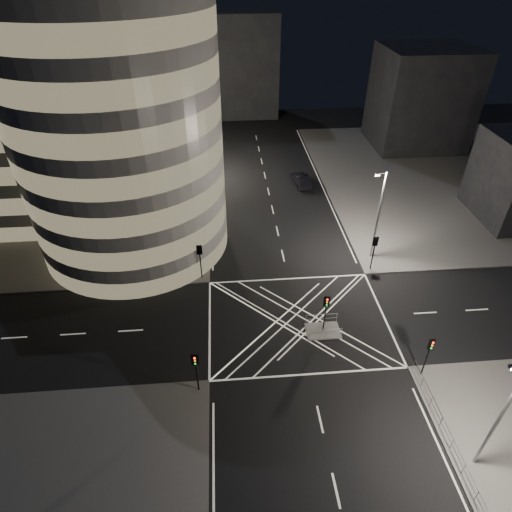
{
  "coord_description": "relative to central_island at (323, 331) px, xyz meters",
  "views": [
    {
      "loc": [
        -6.11,
        -27.37,
        27.91
      ],
      "look_at": [
        -3.3,
        6.16,
        3.0
      ],
      "focal_mm": 30.0,
      "sensor_mm": 36.0,
      "label": 1
    }
  ],
  "objects": [
    {
      "name": "railing_near_right",
      "position": [
        6.3,
        -10.65,
        0.62
      ],
      "size": [
        0.06,
        11.7,
        1.1
      ],
      "primitive_type": "cube",
      "color": "slate",
      "rests_on": "sidewalk_near_right"
    },
    {
      "name": "traffic_signal_fr",
      "position": [
        6.8,
        8.3,
        2.84
      ],
      "size": [
        0.55,
        0.22,
        4.0
      ],
      "color": "black",
      "rests_on": "sidewalk_far_right"
    },
    {
      "name": "tree_b",
      "position": [
        -12.5,
        16.5,
        5.08
      ],
      "size": [
        5.05,
        5.05,
        7.92
      ],
      "color": "black",
      "rests_on": "sidewalk_far_left"
    },
    {
      "name": "building_far_end",
      "position": [
        -6.0,
        59.5,
        8.93
      ],
      "size": [
        18.0,
        8.0,
        18.0
      ],
      "primitive_type": "cube",
      "color": "black",
      "rests_on": "ground"
    },
    {
      "name": "traffic_signal_nr",
      "position": [
        6.8,
        -5.3,
        2.84
      ],
      "size": [
        0.55,
        0.22,
        4.0
      ],
      "color": "black",
      "rests_on": "sidewalk_near_right"
    },
    {
      "name": "sidewalk_far_left",
      "position": [
        -31.0,
        28.5,
        0.0
      ],
      "size": [
        42.0,
        42.0,
        0.15
      ],
      "primitive_type": "cube",
      "color": "#595754",
      "rests_on": "ground"
    },
    {
      "name": "traffic_signal_fl",
      "position": [
        -10.8,
        8.3,
        2.84
      ],
      "size": [
        0.55,
        0.22,
        4.0
      ],
      "color": "black",
      "rests_on": "sidewalk_far_left"
    },
    {
      "name": "traffic_signal_nl",
      "position": [
        -10.8,
        -5.3,
        2.84
      ],
      "size": [
        0.55,
        0.22,
        4.0
      ],
      "color": "black",
      "rests_on": "sidewalk_near_left"
    },
    {
      "name": "street_lamp_left_near",
      "position": [
        -11.44,
        13.5,
        5.47
      ],
      "size": [
        1.25,
        0.25,
        10.0
      ],
      "color": "slate",
      "rests_on": "sidewalk_far_left"
    },
    {
      "name": "sedan",
      "position": [
        2.77,
        28.03,
        0.73
      ],
      "size": [
        2.22,
        5.04,
        1.61
      ],
      "primitive_type": "imported",
      "rotation": [
        0.0,
        0.0,
        3.25
      ],
      "color": "black",
      "rests_on": "ground"
    },
    {
      "name": "office_tower_curved",
      "position": [
        -22.74,
        20.24,
        12.58
      ],
      "size": [
        30.0,
        29.0,
        27.2
      ],
      "color": "gray",
      "rests_on": "sidewalk_far_left"
    },
    {
      "name": "building_right_far",
      "position": [
        24.0,
        41.5,
        7.58
      ],
      "size": [
        14.0,
        12.0,
        15.0
      ],
      "primitive_type": "cube",
      "color": "black",
      "rests_on": "sidewalk_far_right"
    },
    {
      "name": "tree_a",
      "position": [
        -12.5,
        10.5,
        4.8
      ],
      "size": [
        3.89,
        3.89,
        6.98
      ],
      "color": "black",
      "rests_on": "sidewalk_far_left"
    },
    {
      "name": "ground",
      "position": [
        -2.0,
        1.5,
        -0.07
      ],
      "size": [
        120.0,
        120.0,
        0.0
      ],
      "primitive_type": "plane",
      "color": "black",
      "rests_on": "ground"
    },
    {
      "name": "sidewalk_far_right",
      "position": [
        27.0,
        28.5,
        0.0
      ],
      "size": [
        42.0,
        42.0,
        0.15
      ],
      "primitive_type": "cube",
      "color": "#595754",
      "rests_on": "ground"
    },
    {
      "name": "tree_d",
      "position": [
        -12.5,
        28.5,
        4.59
      ],
      "size": [
        4.7,
        4.7,
        7.23
      ],
      "color": "black",
      "rests_on": "sidewalk_far_left"
    },
    {
      "name": "railing_island_south",
      "position": [
        0.0,
        -0.9,
        0.62
      ],
      "size": [
        2.8,
        0.06,
        1.1
      ],
      "primitive_type": "cube",
      "color": "slate",
      "rests_on": "central_island"
    },
    {
      "name": "street_lamp_right_near",
      "position": [
        7.44,
        -12.5,
        5.47
      ],
      "size": [
        1.25,
        0.25,
        10.0
      ],
      "color": "slate",
      "rests_on": "sidewalk_near_right"
    },
    {
      "name": "tree_e",
      "position": [
        -12.5,
        34.5,
        4.32
      ],
      "size": [
        4.13,
        4.13,
        6.63
      ],
      "color": "black",
      "rests_on": "sidewalk_far_left"
    },
    {
      "name": "office_block_rear",
      "position": [
        -24.0,
        43.5,
        11.07
      ],
      "size": [
        24.0,
        16.0,
        22.0
      ],
      "primitive_type": "cube",
      "color": "gray",
      "rests_on": "sidewalk_far_left"
    },
    {
      "name": "street_lamp_right_far",
      "position": [
        7.44,
        10.5,
        5.47
      ],
      "size": [
        1.25,
        0.25,
        10.0
      ],
      "color": "slate",
      "rests_on": "sidewalk_far_right"
    },
    {
      "name": "traffic_signal_island",
      "position": [
        0.0,
        0.0,
        2.84
      ],
      "size": [
        0.55,
        0.22,
        4.0
      ],
      "color": "black",
      "rests_on": "central_island"
    },
    {
      "name": "street_lamp_left_far",
      "position": [
        -11.44,
        31.5,
        5.47
      ],
      "size": [
        1.25,
        0.25,
        10.0
      ],
      "color": "slate",
      "rests_on": "sidewalk_far_left"
    },
    {
      "name": "railing_island_north",
      "position": [
        0.0,
        0.9,
        0.62
      ],
      "size": [
        2.8,
        0.06,
        1.1
      ],
      "primitive_type": "cube",
      "color": "slate",
      "rests_on": "central_island"
    },
    {
      "name": "central_island",
      "position": [
        0.0,
        0.0,
        0.0
      ],
      "size": [
        3.0,
        2.0,
        0.15
      ],
      "primitive_type": "cube",
      "color": "slate",
      "rests_on": "ground"
    },
    {
      "name": "tree_c",
      "position": [
        -12.5,
        22.5,
        4.51
      ],
      "size": [
        4.34,
        4.34,
        6.94
      ],
      "color": "black",
      "rests_on": "sidewalk_far_left"
    }
  ]
}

